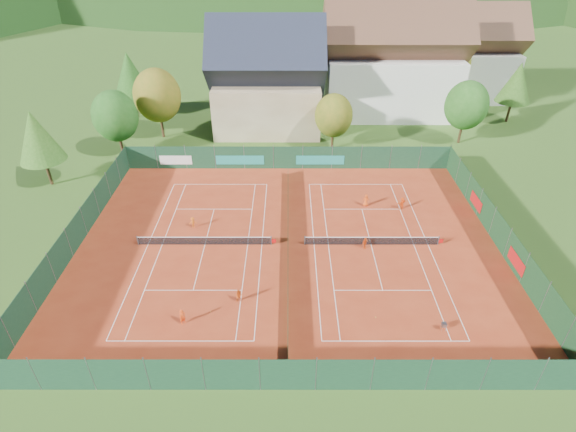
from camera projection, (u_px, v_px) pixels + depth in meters
The scene contains 32 objects.
ground at pixel (288, 245), 43.18m from camera, with size 600.00×600.00×0.00m, color #2C5019.
clay_pad at pixel (288, 245), 43.16m from camera, with size 40.00×32.00×0.01m, color #A13217.
court_markings_left at pixel (205, 245), 43.16m from camera, with size 11.03×23.83×0.00m.
court_markings_right at pixel (371, 245), 43.16m from camera, with size 11.03×23.83×0.00m.
tennis_net_left at pixel (206, 240), 42.89m from camera, with size 13.30×0.10×1.02m.
tennis_net_right at pixel (373, 241), 42.89m from camera, with size 13.30×0.10×1.02m.
court_divider at pixel (288, 241), 42.89m from camera, with size 0.03×28.80×1.00m.
fence_north at pixel (284, 158), 55.74m from camera, with size 40.00×0.10×3.00m.
fence_south at pixel (288, 375), 28.96m from camera, with size 40.00×0.04×3.00m.
fence_west at pixel (76, 232), 42.35m from camera, with size 0.04×32.00×3.00m.
fence_east at pixel (499, 232), 42.39m from camera, with size 0.09×32.00×3.00m.
chalet at pixel (267, 83), 64.63m from camera, with size 16.20×12.00×16.00m.
hotel_block_a at pixel (392, 66), 69.23m from camera, with size 21.60×11.00×17.25m.
hotel_block_b at pixel (464, 58), 76.33m from camera, with size 17.28×10.00×15.50m.
tree_west_front at pixel (115, 116), 56.95m from camera, with size 5.72×5.72×8.69m.
tree_west_mid at pixel (157, 96), 61.60m from camera, with size 6.44×6.44×9.78m.
tree_west_back at pixel (130, 74), 67.92m from camera, with size 5.60×5.60×10.00m.
tree_center at pixel (334, 115), 58.98m from camera, with size 5.01×5.01×7.60m.
tree_east_front at pixel (466, 105), 60.28m from camera, with size 5.72×5.72×8.69m.
tree_east_mid at pixel (517, 83), 66.60m from camera, with size 5.04×5.04×9.00m.
tree_west_side at pixel (37, 136), 49.89m from camera, with size 5.04×5.04×9.00m.
tree_east_back at pixel (448, 64), 72.92m from camera, with size 7.15×7.15×10.86m.
mountain_backdrop at pixel (337, 58), 260.17m from camera, with size 820.00×530.00×242.00m.
ball_hopper at pixel (444, 325), 33.85m from camera, with size 0.34×0.34×0.80m.
loose_ball_0 at pixel (211, 312), 35.69m from camera, with size 0.07×0.07×0.07m, color #CCD833.
loose_ball_1 at pixel (376, 317), 35.20m from camera, with size 0.07×0.07×0.07m, color #CCD833.
player_left_near at pixel (182, 317), 34.33m from camera, with size 0.51×0.34×1.40m, color #FF5116.
player_left_mid at pixel (239, 296), 36.35m from camera, with size 0.60×0.47×1.24m, color #D34C12.
player_left_far at pixel (193, 222), 45.31m from camera, with size 0.78×0.45×1.20m, color #E05B13.
player_right_near at pixel (365, 243), 42.36m from camera, with size 0.74×0.31×1.26m, color #E95114.
player_right_far_a at pixel (366, 200), 48.71m from camera, with size 0.70×0.45×1.43m, color #DA4913.
player_right_far_b at pixel (402, 203), 48.23m from camera, with size 1.27×0.41×1.37m, color #F95C16.
Camera 1 is at (0.02, -34.59, 25.97)m, focal length 28.00 mm.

